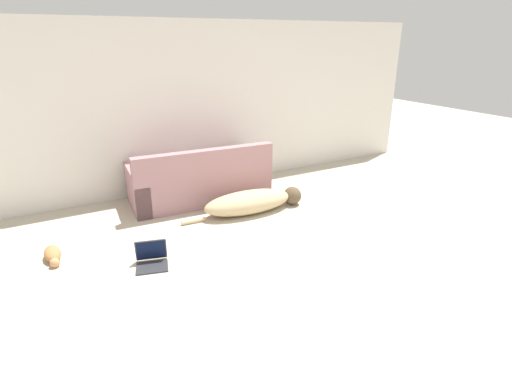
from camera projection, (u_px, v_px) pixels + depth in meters
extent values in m
plane|color=#BCB29E|center=(346.00, 297.00, 3.63)|extent=(20.00, 20.00, 0.00)
cube|color=silver|center=(201.00, 107.00, 6.02)|extent=(7.99, 0.06, 2.46)
cube|color=#A3757A|center=(199.00, 184.00, 5.77)|extent=(1.98, 0.94, 0.44)
cube|color=#A3757A|center=(206.00, 164.00, 5.32)|extent=(1.94, 0.25, 0.38)
cube|color=#A3757A|center=(253.00, 172.00, 6.09)|extent=(0.25, 0.84, 0.58)
cube|color=#A3757A|center=(137.00, 189.00, 5.40)|extent=(0.25, 0.84, 0.58)
ellipsoid|color=tan|center=(248.00, 202.00, 5.33)|extent=(1.25, 0.51, 0.30)
sphere|color=brown|center=(292.00, 196.00, 5.61)|extent=(0.27, 0.27, 0.26)
cylinder|color=tan|center=(193.00, 221.00, 5.07)|extent=(0.31, 0.07, 0.05)
ellipsoid|color=#BC7A47|center=(52.00, 253.00, 4.24)|extent=(0.18, 0.34, 0.13)
sphere|color=tan|center=(55.00, 263.00, 4.09)|extent=(0.10, 0.10, 0.10)
cylinder|color=#BC7A47|center=(51.00, 250.00, 4.42)|extent=(0.03, 0.08, 0.02)
cube|color=#2D2D33|center=(152.00, 267.00, 4.09)|extent=(0.37, 0.31, 0.02)
cube|color=#2D2D33|center=(151.00, 250.00, 4.17)|extent=(0.32, 0.14, 0.24)
cube|color=#0F1938|center=(151.00, 250.00, 4.16)|extent=(0.30, 0.12, 0.21)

